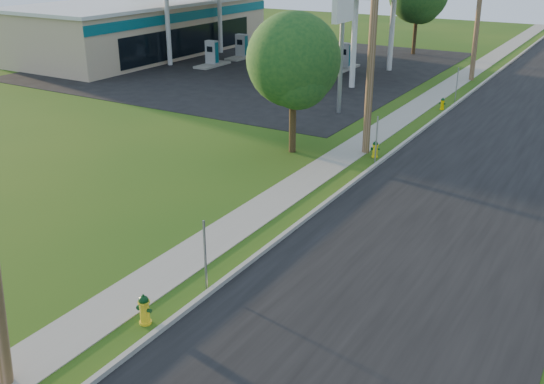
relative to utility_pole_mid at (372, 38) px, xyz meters
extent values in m
plane|color=#1A4711|center=(0.60, -17.00, -4.95)|extent=(140.00, 140.00, 0.00)
cube|color=black|center=(5.10, -7.00, -4.94)|extent=(8.00, 120.00, 0.02)
cube|color=#99978C|center=(1.10, -7.00, -4.88)|extent=(0.15, 120.00, 0.15)
cube|color=gray|center=(-0.65, -7.00, -4.94)|extent=(1.50, 120.00, 0.03)
cube|color=black|center=(-15.40, 15.00, -4.94)|extent=(26.00, 28.00, 0.02)
cylinder|color=brown|center=(0.00, 0.00, -0.05)|extent=(0.32, 0.32, 9.80)
cylinder|color=brown|center=(0.00, 18.00, -0.20)|extent=(0.49, 0.32, 9.50)
cube|color=gray|center=(0.85, -12.80, -3.95)|extent=(0.05, 0.04, 2.00)
cube|color=gray|center=(0.85, -1.00, -3.95)|extent=(0.05, 0.04, 2.00)
cube|color=gray|center=(0.85, 11.20, -3.95)|extent=(0.05, 0.04, 2.00)
cylinder|color=silver|center=(-20.90, 11.70, -2.20)|extent=(0.36, 0.36, 5.50)
cylinder|color=silver|center=(-20.90, 18.30, -2.20)|extent=(0.36, 0.36, 5.50)
cylinder|color=silver|center=(-5.90, 11.70, -2.20)|extent=(0.36, 0.36, 5.50)
cylinder|color=silver|center=(-5.90, 18.30, -2.20)|extent=(0.36, 0.36, 5.50)
cube|color=#99978C|center=(-17.90, 13.00, -4.86)|extent=(1.20, 3.20, 0.18)
cube|color=#9EA0A3|center=(-17.90, 13.00, -3.90)|extent=(0.90, 0.50, 1.70)
cube|color=#085F6F|center=(-17.90, 13.00, -3.90)|extent=(0.94, 0.40, 1.50)
cube|color=black|center=(-17.90, 12.73, -3.65)|extent=(0.50, 0.02, 0.40)
cube|color=#99978C|center=(-8.90, 13.00, -4.86)|extent=(1.20, 3.20, 0.18)
cube|color=#9EA0A3|center=(-8.90, 13.00, -3.90)|extent=(0.90, 0.50, 1.70)
cube|color=#085F6F|center=(-8.90, 13.00, -3.90)|extent=(0.94, 0.40, 1.50)
cube|color=black|center=(-8.90, 12.73, -3.65)|extent=(0.50, 0.02, 0.40)
cube|color=#99978C|center=(-17.90, 17.00, -4.86)|extent=(1.20, 3.20, 0.18)
cube|color=#9EA0A3|center=(-17.90, 17.00, -3.90)|extent=(0.90, 0.50, 1.70)
cube|color=#085F6F|center=(-17.90, 17.00, -3.90)|extent=(0.94, 0.40, 1.50)
cube|color=black|center=(-17.90, 16.73, -3.65)|extent=(0.50, 0.02, 0.40)
cube|color=#99978C|center=(-8.90, 17.00, -4.86)|extent=(1.20, 3.20, 0.18)
cube|color=#9EA0A3|center=(-8.90, 17.00, -3.90)|extent=(0.90, 0.50, 1.70)
cube|color=#085F6F|center=(-8.90, 17.00, -3.90)|extent=(0.94, 0.40, 1.50)
cube|color=black|center=(-8.90, 16.73, -3.65)|extent=(0.50, 0.02, 0.40)
cube|color=#C3AC8A|center=(-26.40, 15.00, -2.95)|extent=(10.00, 22.00, 4.00)
cube|color=#085F6F|center=(-21.38, 15.00, -1.65)|extent=(0.06, 22.00, 0.70)
cube|color=black|center=(-21.37, 15.00, -3.55)|extent=(0.06, 16.06, 2.20)
cube|color=silver|center=(-26.40, 15.00, -0.83)|extent=(10.40, 22.40, 0.25)
cylinder|color=gray|center=(-3.90, 5.50, -2.45)|extent=(0.24, 0.24, 5.00)
cube|color=silver|center=(-3.90, 5.50, 0.85)|extent=(0.30, 2.00, 2.00)
cylinder|color=#312211|center=(-2.83, -1.56, -3.40)|extent=(0.30, 0.30, 3.11)
sphere|color=#18441B|center=(-2.83, -1.56, -0.91)|extent=(3.98, 3.98, 3.98)
sphere|color=#18441B|center=(-2.43, -1.86, -1.53)|extent=(2.74, 2.74, 2.74)
cylinder|color=#312211|center=(-6.73, 26.05, -3.07)|extent=(0.30, 0.30, 3.77)
sphere|color=#18441B|center=(-6.33, 25.75, -0.81)|extent=(3.31, 3.31, 3.31)
cylinder|color=#312211|center=(-31.43, 21.79, -3.18)|extent=(0.30, 0.30, 3.55)
cylinder|color=gold|center=(0.54, -14.85, -4.92)|extent=(0.30, 0.30, 0.06)
cylinder|color=gold|center=(0.54, -14.85, -4.63)|extent=(0.24, 0.24, 0.64)
cylinder|color=gold|center=(0.54, -14.85, -4.35)|extent=(0.30, 0.30, 0.04)
sphere|color=#063310|center=(0.54, -14.85, -4.31)|extent=(0.25, 0.25, 0.25)
cylinder|color=#063310|center=(0.54, -14.85, -4.18)|extent=(0.05, 0.05, 0.06)
cylinder|color=#063310|center=(0.55, -15.01, -4.55)|extent=(0.12, 0.13, 0.12)
cylinder|color=#063310|center=(0.39, -14.86, -4.55)|extent=(0.11, 0.10, 0.10)
cylinder|color=#063310|center=(0.69, -14.85, -4.55)|extent=(0.11, 0.10, 0.10)
cylinder|color=yellow|center=(0.59, -0.39, -4.92)|extent=(0.28, 0.28, 0.06)
cylinder|color=yellow|center=(0.59, -0.39, -4.66)|extent=(0.22, 0.22, 0.60)
cylinder|color=yellow|center=(0.59, -0.39, -4.40)|extent=(0.28, 0.28, 0.04)
sphere|color=#093913|center=(0.59, -0.39, -4.36)|extent=(0.23, 0.23, 0.23)
cylinder|color=#093913|center=(0.59, -0.39, -4.24)|extent=(0.05, 0.05, 0.06)
cylinder|color=#093913|center=(0.64, -0.52, -4.58)|extent=(0.14, 0.15, 0.11)
cylinder|color=#093913|center=(0.46, -0.44, -4.58)|extent=(0.12, 0.12, 0.09)
cylinder|color=#093913|center=(0.72, -0.34, -4.58)|extent=(0.12, 0.12, 0.09)
cylinder|color=#FDCC00|center=(0.69, 9.19, -4.93)|extent=(0.25, 0.25, 0.05)
cylinder|color=#FDCC00|center=(0.69, 9.19, -4.69)|extent=(0.20, 0.20, 0.53)
cylinder|color=#FDCC00|center=(0.69, 9.19, -4.46)|extent=(0.25, 0.25, 0.04)
sphere|color=#093915|center=(0.69, 9.19, -4.42)|extent=(0.20, 0.20, 0.20)
cylinder|color=#093915|center=(0.69, 9.19, -4.31)|extent=(0.04, 0.04, 0.05)
cylinder|color=#093915|center=(0.65, 9.07, -4.62)|extent=(0.13, 0.13, 0.10)
cylinder|color=#093915|center=(0.57, 9.23, -4.62)|extent=(0.11, 0.10, 0.08)
cylinder|color=#093915|center=(0.81, 9.15, -4.62)|extent=(0.11, 0.10, 0.08)
imported|color=#B4B7BC|center=(-9.87, 14.26, -4.29)|extent=(4.17, 2.59, 1.32)
camera|label=1|loc=(9.56, -23.88, 3.57)|focal=40.00mm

